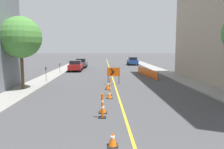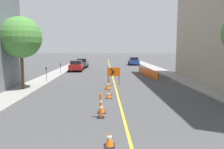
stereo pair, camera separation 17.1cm
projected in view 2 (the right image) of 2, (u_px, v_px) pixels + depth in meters
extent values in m
cube|color=gold|center=(111.00, 69.00, 35.64)|extent=(0.12, 65.86, 0.01)
cube|color=gray|center=(65.00, 69.00, 35.40)|extent=(2.17, 65.86, 0.13)
cube|color=gray|center=(155.00, 68.00, 35.86)|extent=(2.17, 65.86, 0.13)
cube|color=black|center=(109.00, 146.00, 7.49)|extent=(0.37, 0.37, 0.03)
cone|color=orange|center=(109.00, 139.00, 7.46)|extent=(0.29, 0.29, 0.48)
cylinder|color=white|center=(109.00, 137.00, 7.45)|extent=(0.15, 0.15, 0.08)
cube|color=black|center=(101.00, 112.00, 11.39)|extent=(0.43, 0.43, 0.03)
cone|color=orange|center=(101.00, 108.00, 11.36)|extent=(0.35, 0.35, 0.45)
cylinder|color=white|center=(101.00, 107.00, 11.35)|extent=(0.18, 0.18, 0.07)
cube|color=black|center=(109.00, 98.00, 14.68)|extent=(0.42, 0.42, 0.03)
cone|color=orange|center=(109.00, 95.00, 14.65)|extent=(0.33, 0.33, 0.47)
cylinder|color=white|center=(109.00, 94.00, 14.65)|extent=(0.17, 0.17, 0.07)
cube|color=black|center=(108.00, 89.00, 17.86)|extent=(0.44, 0.44, 0.03)
cone|color=orange|center=(107.00, 85.00, 17.82)|extent=(0.35, 0.35, 0.65)
cylinder|color=white|center=(107.00, 84.00, 17.81)|extent=(0.18, 0.18, 0.10)
cube|color=black|center=(101.00, 117.00, 10.58)|extent=(0.36, 0.36, 0.04)
cylinder|color=#EF560C|center=(101.00, 106.00, 10.52)|extent=(0.11, 0.11, 1.08)
cylinder|color=white|center=(101.00, 107.00, 10.52)|extent=(0.13, 0.13, 0.11)
cylinder|color=white|center=(101.00, 101.00, 10.49)|extent=(0.13, 0.13, 0.11)
sphere|color=#EF560C|center=(101.00, 94.00, 10.45)|extent=(0.12, 0.12, 0.12)
cube|color=black|center=(109.00, 95.00, 15.55)|extent=(0.29, 0.29, 0.04)
cylinder|color=#EF560C|center=(109.00, 87.00, 15.48)|extent=(0.09, 0.09, 1.15)
cylinder|color=white|center=(109.00, 88.00, 15.49)|extent=(0.10, 0.10, 0.11)
cylinder|color=white|center=(109.00, 84.00, 15.45)|extent=(0.10, 0.10, 0.11)
sphere|color=#EF560C|center=(109.00, 79.00, 15.41)|extent=(0.10, 0.10, 0.10)
cube|color=#EF560C|center=(114.00, 72.00, 20.26)|extent=(1.19, 0.15, 0.80)
cube|color=black|center=(113.00, 71.00, 20.20)|extent=(0.37, 0.05, 0.37)
cube|color=black|center=(113.00, 73.00, 20.23)|extent=(0.37, 0.05, 0.37)
cylinder|color=black|center=(108.00, 80.00, 20.34)|extent=(0.06, 0.06, 0.78)
cylinder|color=black|center=(119.00, 80.00, 20.37)|extent=(0.06, 0.06, 0.78)
cube|color=#EF560C|center=(147.00, 72.00, 26.46)|extent=(0.83, 7.86, 0.91)
cylinder|color=#262626|center=(158.00, 76.00, 22.58)|extent=(0.05, 0.05, 0.91)
cylinder|color=#262626|center=(139.00, 69.00, 30.35)|extent=(0.05, 0.05, 0.91)
cube|color=maroon|center=(77.00, 66.00, 32.31)|extent=(1.86, 4.32, 0.72)
cube|color=black|center=(76.00, 62.00, 32.02)|extent=(1.56, 1.96, 0.55)
cylinder|color=black|center=(72.00, 68.00, 33.65)|extent=(0.23, 0.64, 0.64)
cylinder|color=black|center=(83.00, 68.00, 33.70)|extent=(0.23, 0.64, 0.64)
cylinder|color=black|center=(69.00, 70.00, 31.00)|extent=(0.23, 0.64, 0.64)
cylinder|color=black|center=(81.00, 70.00, 31.06)|extent=(0.23, 0.64, 0.64)
cube|color=#474C51|center=(82.00, 64.00, 38.10)|extent=(1.87, 4.33, 0.72)
cube|color=black|center=(82.00, 60.00, 37.81)|extent=(1.56, 1.96, 0.55)
cylinder|color=black|center=(78.00, 65.00, 39.44)|extent=(0.23, 0.64, 0.64)
cylinder|color=black|center=(88.00, 65.00, 39.50)|extent=(0.23, 0.64, 0.64)
cylinder|color=black|center=(76.00, 66.00, 36.80)|extent=(0.23, 0.64, 0.64)
cylinder|color=black|center=(87.00, 66.00, 36.85)|extent=(0.23, 0.64, 0.64)
cube|color=navy|center=(134.00, 62.00, 44.26)|extent=(1.80, 4.30, 0.72)
cube|color=black|center=(134.00, 59.00, 43.97)|extent=(1.53, 1.94, 0.55)
cylinder|color=black|center=(129.00, 63.00, 45.60)|extent=(0.22, 0.64, 0.64)
cylinder|color=black|center=(137.00, 63.00, 45.65)|extent=(0.22, 0.64, 0.64)
cylinder|color=black|center=(130.00, 64.00, 42.95)|extent=(0.22, 0.64, 0.64)
cylinder|color=black|center=(139.00, 64.00, 43.00)|extent=(0.22, 0.64, 0.64)
cylinder|color=#4C4C51|center=(60.00, 69.00, 28.04)|extent=(0.05, 0.05, 1.06)
cube|color=#33383D|center=(60.00, 64.00, 27.97)|extent=(0.12, 0.10, 0.22)
sphere|color=#33383D|center=(60.00, 64.00, 27.95)|extent=(0.11, 0.11, 0.11)
cylinder|color=#4C4C51|center=(46.00, 75.00, 21.32)|extent=(0.05, 0.05, 1.17)
cube|color=#33383D|center=(46.00, 68.00, 21.24)|extent=(0.12, 0.10, 0.22)
sphere|color=#33383D|center=(46.00, 67.00, 21.22)|extent=(0.11, 0.11, 0.11)
cylinder|color=#4C3823|center=(22.00, 71.00, 17.36)|extent=(0.24, 0.24, 2.86)
sphere|color=#478438|center=(21.00, 37.00, 17.05)|extent=(3.24, 3.24, 3.24)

